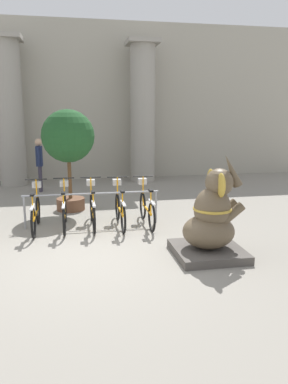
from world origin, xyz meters
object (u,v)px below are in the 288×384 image
Objects in this scene: bicycle_0 at (36,212)px; bicycle_1 at (65,210)px; bicycle_2 at (92,209)px; person_pedestrian at (39,160)px; potted_tree at (68,141)px; bicycle_4 at (147,207)px; bicycle_3 at (120,209)px; elephant_statue at (211,222)px.

bicycle_1 is at bearing 3.84° from bicycle_0.
bicycle_0 is 1.00× the size of bicycle_2.
person_pedestrian is (-0.87, 4.31, 0.66)m from bicycle_1.
person_pedestrian is at bearing 110.31° from potted_tree.
bicycle_4 is (1.87, -0.06, 0.00)m from bicycle_1.
potted_tree reaches higher than bicycle_3.
person_pedestrian reaches higher than bicycle_0.
person_pedestrian is (-1.49, 4.31, 0.66)m from bicycle_2.
bicycle_4 is 2.29m from elephant_statue.
bicycle_3 is 1.00× the size of bicycle_4.
bicycle_3 is at bearing 179.35° from bicycle_4.
bicycle_0 is 1.87m from bicycle_3.
bicycle_1 is 0.98× the size of person_pedestrian.
bicycle_0 is at bearing 179.50° from bicycle_4.
bicycle_2 is at bearing 132.21° from elephant_statue.
bicycle_0 is 0.98× the size of person_pedestrian.
bicycle_4 is (0.62, -0.01, 0.00)m from bicycle_3.
bicycle_0 is 1.25m from bicycle_2.
potted_tree reaches higher than bicycle_1.
person_pedestrian is 0.66× the size of potted_tree.
person_pedestrian is at bearing 118.21° from elephant_statue.
potted_tree is at bearing -69.69° from person_pedestrian.
bicycle_3 is (1.87, -0.01, 0.00)m from bicycle_0.
bicycle_0 is 2.34m from potted_tree.
bicycle_0 is at bearing -113.87° from potted_tree.
bicycle_1 is at bearing 178.06° from bicycle_4.
bicycle_0 and bicycle_1 have the same top height.
bicycle_1 is (0.62, 0.04, 0.00)m from bicycle_0.
elephant_statue reaches higher than bicycle_0.
elephant_statue is (3.25, -2.17, 0.23)m from bicycle_0.
bicycle_4 is (1.25, -0.07, 0.00)m from bicycle_2.
person_pedestrian is (-3.50, 6.52, 0.43)m from elephant_statue.
person_pedestrian is at bearing 101.38° from bicycle_1.
bicycle_1 is 1.00× the size of bicycle_2.
person_pedestrian reaches higher than bicycle_2.
elephant_statue reaches higher than bicycle_2.
bicycle_4 is 0.65× the size of potted_tree.
person_pedestrian is at bearing 122.02° from bicycle_4.
potted_tree is at bearing 123.55° from bicycle_3.
bicycle_1 is 1.00× the size of bicycle_4.
bicycle_0 and bicycle_4 have the same top height.
bicycle_4 is at bearing -0.50° from bicycle_0.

